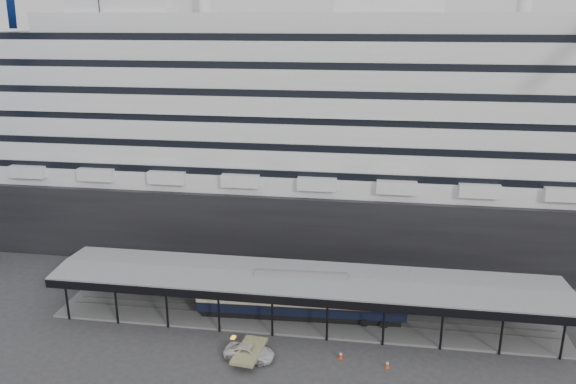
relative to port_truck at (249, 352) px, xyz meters
name	(u,v)px	position (x,y,z in m)	size (l,w,h in m)	color
ground	(298,343)	(4.40, 3.54, -0.69)	(200.00, 200.00, 0.00)	#313133
cruise_ship	(328,116)	(4.44, 35.54, 17.66)	(130.00, 30.00, 43.90)	black
platform_canopy	(304,299)	(4.40, 8.54, 1.68)	(56.00, 9.18, 5.30)	slate
port_truck	(249,352)	(0.00, 0.00, 0.00)	(2.27, 4.93, 1.37)	silver
pullman_carriage	(301,296)	(4.01, 8.54, 2.06)	(23.23, 3.98, 22.71)	black
traffic_cone_left	(258,357)	(0.93, -0.26, -0.31)	(0.48, 0.48, 0.77)	#D4510B
traffic_cone_mid	(341,355)	(8.93, 1.36, -0.28)	(0.50, 0.50, 0.82)	#F7340D
traffic_cone_right	(387,364)	(13.47, 0.48, -0.29)	(0.50, 0.50, 0.80)	#DD4B0C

